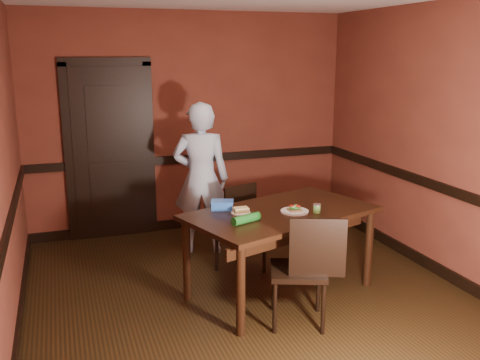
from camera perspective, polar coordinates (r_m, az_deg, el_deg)
floor at (r=5.01m, az=1.33°, el=-12.66°), size 4.00×4.50×0.01m
wall_back at (r=6.71m, az=-5.30°, el=6.09°), size 4.00×0.02×2.70m
wall_front at (r=2.66m, az=18.59°, el=-6.11°), size 4.00×0.02×2.70m
wall_left at (r=4.33m, az=-24.27°, el=0.83°), size 0.02×4.50×2.70m
wall_right at (r=5.59m, az=21.07°, el=3.75°), size 0.02×4.50×2.70m
dado_back at (r=6.77m, az=-5.18°, el=2.29°), size 4.00×0.03×0.10m
dado_left at (r=4.44m, az=-23.52°, el=-4.83°), size 0.03×4.50×0.10m
dado_right at (r=5.67m, az=20.57°, el=-0.74°), size 0.03×4.50×0.10m
baseboard_back at (r=6.98m, az=-5.04°, el=-4.49°), size 4.00×0.03×0.12m
baseboard_left at (r=4.75m, az=-22.54°, el=-14.50°), size 0.03×4.50×0.12m
baseboard_right at (r=5.92m, az=19.90°, el=-8.65°), size 0.03×4.50×0.12m
door at (r=6.56m, az=-13.71°, el=3.30°), size 1.05×0.07×2.20m
dining_table at (r=5.02m, az=4.34°, el=-7.66°), size 1.92×1.45×0.80m
chair_far at (r=5.45m, az=0.04°, el=-5.48°), size 0.52×0.52×0.87m
chair_near at (r=4.47m, az=6.22°, el=-9.36°), size 0.58×0.58×0.96m
person at (r=5.91m, az=-4.18°, el=0.15°), size 0.71×0.57×1.69m
sandwich_plate at (r=4.85m, az=5.85°, el=-3.24°), size 0.25×0.25×0.06m
sauce_jar at (r=4.85m, az=8.20°, el=-3.02°), size 0.07×0.07×0.08m
cheese_saucer at (r=4.79m, az=0.09°, el=-3.33°), size 0.18×0.18×0.05m
food_tub at (r=4.90m, az=-1.90°, el=-2.69°), size 0.24×0.20×0.09m
wrapped_veg at (r=4.52m, az=0.67°, el=-4.16°), size 0.28×0.16×0.08m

